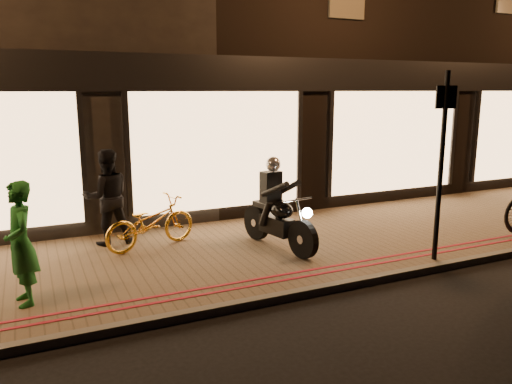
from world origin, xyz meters
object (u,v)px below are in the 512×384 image
Objects in this scene: bicycle_gold at (151,223)px; sign_post at (442,157)px; motorcycle at (277,213)px; person_green at (21,244)px.

sign_post is at bearing -138.99° from bicycle_gold.
sign_post reaches higher than bicycle_gold.
bicycle_gold is (-4.05, 2.55, -1.23)m from sign_post.
bicycle_gold is (-1.99, 0.93, -0.17)m from motorcycle.
sign_post is 4.94m from bicycle_gold.
sign_post is 6.19m from person_green.
sign_post is at bearing -49.28° from motorcycle.
person_green reaches higher than motorcycle.
motorcycle is 2.83m from sign_post.
motorcycle is 1.20× the size of person_green.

